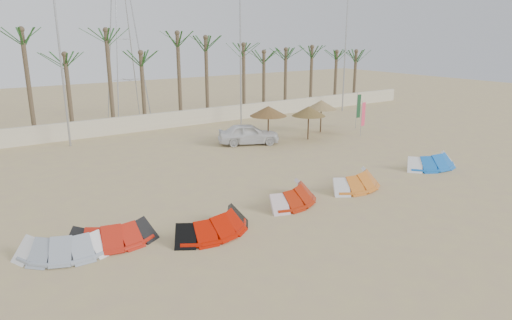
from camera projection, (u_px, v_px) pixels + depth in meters
ground at (338, 223)px, 18.87m from camera, size 120.00×120.00×0.00m
boundary_wall at (143, 123)px, 36.19m from camera, size 60.00×0.30×1.30m
palm_line at (139, 47)px, 36.17m from camera, size 52.00×4.00×7.70m
lamp_b at (61, 61)px, 29.98m from camera, size 1.25×0.14×11.00m
lamp_c at (241, 55)px, 37.57m from camera, size 1.25×0.14×11.00m
lamp_d at (345, 52)px, 44.08m from camera, size 1.25×0.14×11.00m
pylon at (130, 118)px, 41.68m from camera, size 3.00×3.00×14.00m
kite_grey at (61, 243)px, 16.12m from camera, size 3.59×2.49×0.90m
kite_red_left at (109, 232)px, 17.02m from camera, size 3.44×2.10×0.90m
kite_red_mid at (210, 222)px, 17.91m from camera, size 3.69×2.14×0.90m
kite_red_right at (289, 193)px, 21.14m from camera, size 3.76×2.67×0.90m
kite_orange at (353, 179)px, 23.13m from camera, size 3.60×2.09×0.90m
kite_blue at (428, 160)px, 26.59m from camera, size 3.64×1.83×0.90m
parasol_left at (268, 111)px, 31.76m from camera, size 2.62×2.62×2.65m
parasol_mid at (309, 111)px, 32.92m from camera, size 2.47×2.47×2.45m
parasol_right at (321, 105)px, 35.34m from camera, size 2.40×2.40×2.53m
flag_pink at (363, 115)px, 34.00m from camera, size 0.45×0.07×2.72m
flag_green at (358, 107)px, 36.94m from camera, size 0.45×0.04×2.91m
car at (249, 134)px, 31.92m from camera, size 4.57×3.35×1.45m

